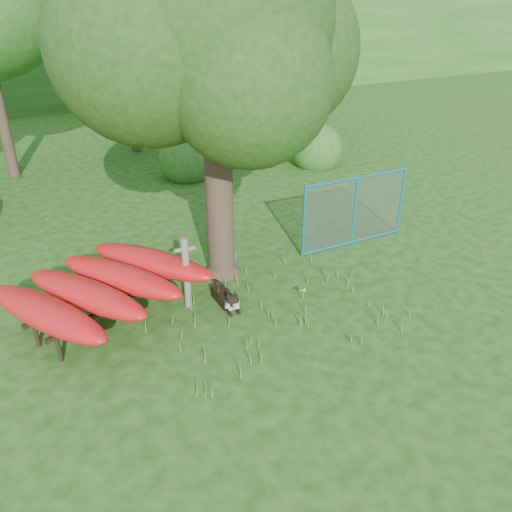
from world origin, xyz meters
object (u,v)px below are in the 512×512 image
husky_dog (227,299)px  fence_section (355,211)px  oak_tree (211,36)px  kayak_rack (104,285)px

husky_dog → fence_section: bearing=16.5°
oak_tree → kayak_rack: oak_tree is taller
kayak_rack → oak_tree: bearing=-8.6°
husky_dog → fence_section: size_ratio=0.36×
kayak_rack → husky_dog: (2.11, -0.64, -0.58)m
oak_tree → husky_dog: bearing=-110.5°
kayak_rack → fence_section: bearing=-19.9°
kayak_rack → fence_section: 6.00m
oak_tree → kayak_rack: (-2.60, -0.68, -3.97)m
oak_tree → husky_dog: oak_tree is taller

